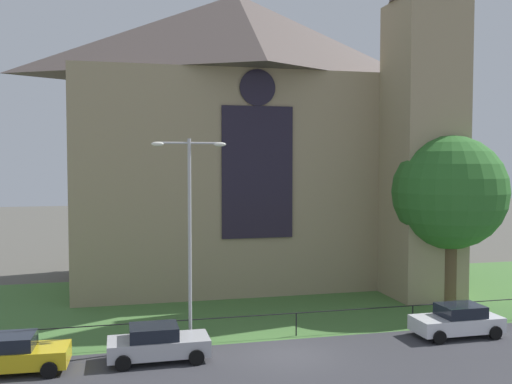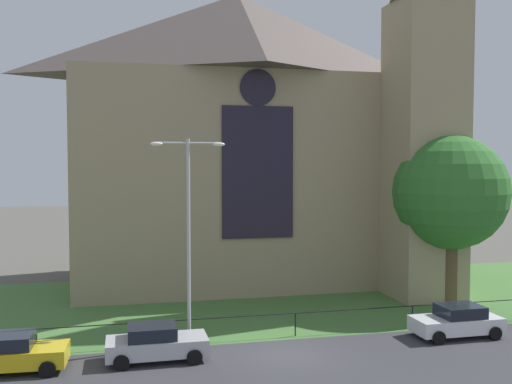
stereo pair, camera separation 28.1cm
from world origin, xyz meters
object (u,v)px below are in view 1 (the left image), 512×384
object	(u,v)px
parked_car_silver	(158,343)
parked_car_white	(457,321)
tree_right_far	(435,209)
church_building	(250,134)
streetlamp_near	(190,217)
tree_right_near	(450,193)
parked_car_yellow	(13,354)

from	to	relation	value
parked_car_silver	parked_car_white	world-z (taller)	same
tree_right_far	church_building	bearing A→B (deg)	172.00
tree_right_far	streetlamp_near	bearing A→B (deg)	-148.91
church_building	parked_car_white	distance (m)	19.15
church_building	tree_right_near	size ratio (longest dim) A/B	2.62
church_building	parked_car_yellow	world-z (taller)	church_building
church_building	tree_right_far	size ratio (longest dim) A/B	3.68
tree_right_far	parked_car_white	distance (m)	15.44
streetlamp_near	parked_car_yellow	bearing A→B (deg)	-165.41
church_building	tree_right_near	xyz separation A→B (m)	(9.99, -9.11, -3.77)
parked_car_yellow	streetlamp_near	bearing A→B (deg)	17.38
parked_car_white	streetlamp_near	bearing A→B (deg)	-8.37
streetlamp_near	parked_car_yellow	distance (m)	9.11
parked_car_yellow	tree_right_far	bearing A→B (deg)	29.75
tree_right_far	parked_car_yellow	world-z (taller)	tree_right_far
tree_right_far	parked_car_silver	size ratio (longest dim) A/B	1.68
tree_right_near	parked_car_white	size ratio (longest dim) A/B	2.35
tree_right_near	church_building	bearing A→B (deg)	137.63
tree_right_near	parked_car_silver	xyz separation A→B (m)	(-17.47, -6.20, -5.76)
parked_car_yellow	parked_car_white	xyz separation A→B (m)	(19.89, 0.15, 0.00)
streetlamp_near	parked_car_white	xyz separation A→B (m)	(12.60, -1.75, -5.12)
church_building	parked_car_white	size ratio (longest dim) A/B	6.17
church_building	parked_car_white	xyz separation A→B (m)	(6.72, -15.20, -9.53)
tree_right_far	parked_car_white	xyz separation A→B (m)	(-6.60, -13.32, -4.17)
parked_car_silver	church_building	bearing A→B (deg)	64.00
church_building	tree_right_far	xyz separation A→B (m)	(13.32, -1.87, -5.36)
streetlamp_near	tree_right_near	bearing A→B (deg)	15.29
streetlamp_near	parked_car_white	bearing A→B (deg)	-7.91
tree_right_near	parked_car_white	distance (m)	8.99
tree_right_near	parked_car_silver	bearing A→B (deg)	-160.46
church_building	streetlamp_near	bearing A→B (deg)	-113.60
tree_right_near	parked_car_silver	size ratio (longest dim) A/B	2.36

